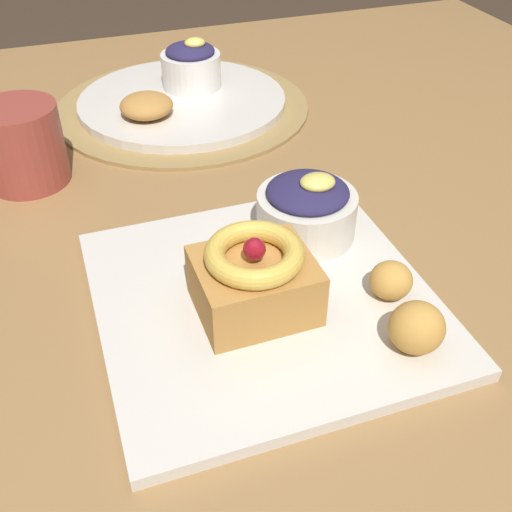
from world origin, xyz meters
TOP-DOWN VIEW (x-y plane):
  - dining_table at (0.00, 0.00)m, footprint 1.48×1.15m
  - woven_placemat at (0.07, 0.24)m, footprint 0.35×0.35m
  - front_plate at (0.04, -0.18)m, footprint 0.29×0.29m
  - cake_slice at (0.03, -0.19)m, footprint 0.10×0.08m
  - berry_ramekin at (0.11, -0.11)m, footprint 0.10×0.10m
  - fritter_front at (0.14, -0.21)m, footprint 0.04×0.04m
  - fritter_middle at (0.13, -0.27)m, footprint 0.04×0.04m
  - back_plate at (0.07, 0.24)m, footprint 0.29×0.29m
  - back_ramekin at (0.10, 0.27)m, footprint 0.08×0.08m
  - back_pastry at (0.01, 0.20)m, footprint 0.07×0.07m
  - coffee_mug at (-0.14, 0.11)m, footprint 0.09×0.09m

SIDE VIEW (x-z plane):
  - dining_table at x=0.00m, z-range 0.29..1.02m
  - woven_placemat at x=0.07m, z-range 0.73..0.73m
  - front_plate at x=0.04m, z-range 0.73..0.74m
  - back_plate at x=0.07m, z-range 0.73..0.75m
  - fritter_front at x=0.14m, z-range 0.74..0.78m
  - back_pastry at x=0.01m, z-range 0.75..0.78m
  - fritter_middle at x=0.13m, z-range 0.74..0.78m
  - berry_ramekin at x=0.11m, z-range 0.74..0.80m
  - cake_slice at x=0.03m, z-range 0.74..0.81m
  - coffee_mug at x=-0.14m, z-range 0.73..0.82m
  - back_ramekin at x=0.10m, z-range 0.74..0.81m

